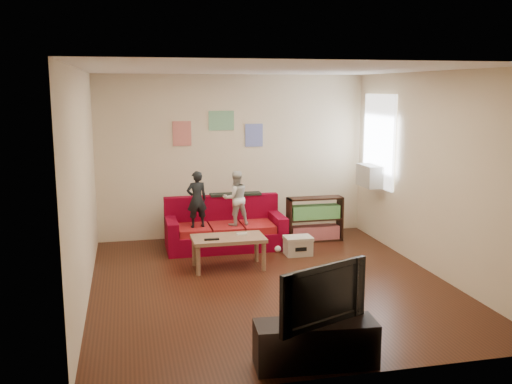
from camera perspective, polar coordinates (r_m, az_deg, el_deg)
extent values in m
cube|color=#3C1B0E|center=(7.46, 1.38, -9.08)|extent=(4.50, 5.00, 0.01)
cube|color=white|center=(7.04, 1.48, 12.20)|extent=(4.50, 5.00, 0.01)
cube|color=beige|center=(9.55, -2.28, 3.57)|extent=(4.50, 0.01, 2.70)
cube|color=beige|center=(4.79, 8.86, -3.42)|extent=(4.50, 0.01, 2.70)
cube|color=beige|center=(6.93, -16.95, 0.53)|extent=(0.01, 5.00, 2.70)
cube|color=beige|center=(7.98, 17.33, 1.76)|extent=(0.01, 5.00, 2.70)
cube|color=maroon|center=(8.99, -3.08, -4.75)|extent=(1.84, 0.83, 0.28)
cube|color=maroon|center=(9.21, -3.46, -1.88)|extent=(1.84, 0.17, 0.51)
cube|color=maroon|center=(8.83, -8.46, -3.43)|extent=(0.17, 0.83, 0.23)
cube|color=maroon|center=(9.10, 2.10, -2.91)|extent=(0.17, 0.83, 0.23)
cube|color=maroon|center=(8.81, -6.25, -3.81)|extent=(0.48, 0.62, 0.11)
cube|color=maroon|center=(8.88, -3.02, -3.65)|extent=(0.48, 0.62, 0.11)
cube|color=maroon|center=(8.98, 0.14, -3.48)|extent=(0.48, 0.62, 0.11)
cube|color=black|center=(9.20, -2.06, -0.22)|extent=(0.83, 0.20, 0.04)
imported|color=black|center=(8.68, -5.94, -0.73)|extent=(0.34, 0.25, 0.87)
imported|color=silver|center=(8.77, -2.05, -0.62)|extent=(0.46, 0.38, 0.85)
cube|color=#8D674D|center=(7.92, -2.78, -4.68)|extent=(1.00, 0.55, 0.05)
cylinder|color=#8D674D|center=(7.70, -5.80, -6.90)|extent=(0.06, 0.06, 0.40)
cylinder|color=#8D674D|center=(7.86, 0.78, -6.50)|extent=(0.06, 0.06, 0.40)
cylinder|color=#8D674D|center=(8.13, -6.20, -5.97)|extent=(0.06, 0.06, 0.40)
cylinder|color=#8D674D|center=(8.28, 0.04, -5.61)|extent=(0.06, 0.06, 0.40)
cube|color=black|center=(7.76, -4.45, -4.74)|extent=(0.20, 0.05, 0.02)
cube|color=white|center=(7.99, -1.43, -4.22)|extent=(0.15, 0.05, 0.03)
cube|color=black|center=(9.27, 3.31, -2.85)|extent=(0.03, 0.27, 0.73)
cube|color=black|center=(9.55, 8.39, -2.55)|extent=(0.03, 0.27, 0.73)
cube|color=black|center=(9.48, 5.85, -4.76)|extent=(0.91, 0.27, 0.03)
cube|color=black|center=(9.33, 5.93, -0.61)|extent=(0.91, 0.27, 0.03)
cube|color=black|center=(9.40, 5.89, -2.70)|extent=(0.85, 0.27, 0.02)
cube|color=brown|center=(9.45, 5.87, -4.04)|extent=(0.80, 0.23, 0.22)
cube|color=#428C3F|center=(9.37, 5.90, -1.99)|extent=(0.80, 0.23, 0.22)
cube|color=white|center=(9.39, 12.20, 5.01)|extent=(0.04, 1.08, 1.48)
cube|color=#B7B2A3|center=(9.40, 11.40, 1.60)|extent=(0.28, 0.55, 0.35)
cube|color=#D87266|center=(9.37, -7.42, 5.82)|extent=(0.30, 0.01, 0.40)
cube|color=#72B27F|center=(9.44, -3.49, 7.14)|extent=(0.42, 0.01, 0.32)
cube|color=#727FCC|center=(9.57, -0.20, 5.70)|extent=(0.30, 0.01, 0.38)
cube|color=beige|center=(8.64, 4.22, -5.53)|extent=(0.39, 0.29, 0.23)
cube|color=beige|center=(8.60, 4.24, -4.63)|extent=(0.41, 0.31, 0.05)
cube|color=black|center=(8.50, 4.53, -5.74)|extent=(0.18, 0.00, 0.06)
cube|color=black|center=(5.35, 5.98, -14.86)|extent=(1.13, 0.45, 0.41)
imported|color=black|center=(5.16, 6.08, -9.97)|extent=(0.94, 0.50, 0.56)
sphere|color=white|center=(8.78, 2.20, -5.71)|extent=(0.11, 0.11, 0.10)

